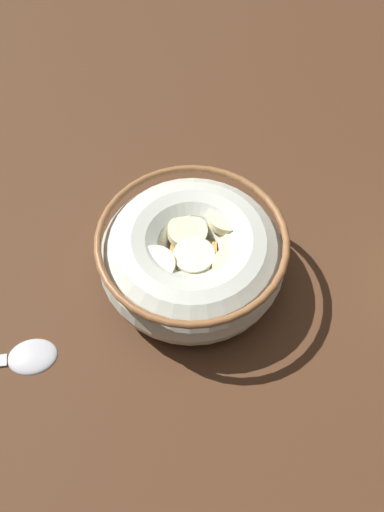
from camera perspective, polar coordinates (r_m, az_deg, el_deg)
name	(u,v)px	position (r cm, az deg, el deg)	size (l,w,h in cm)	color
ground_plane	(192,280)	(48.41, 0.00, -2.57)	(103.47, 103.47, 2.00)	#472B19
cereal_bowl	(192,255)	(44.92, 0.03, 0.08)	(15.51, 15.51, 5.73)	beige
spoon	(9,358)	(46.03, -18.64, -10.11)	(10.90, 11.28, 0.80)	#B7B7BC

